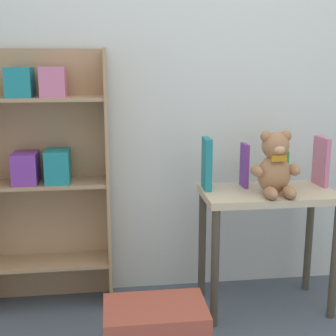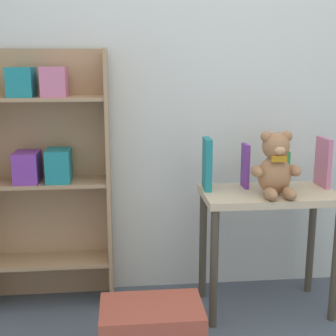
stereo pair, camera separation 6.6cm
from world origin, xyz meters
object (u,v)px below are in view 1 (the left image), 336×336
object	(u,v)px
teddy_bear	(275,166)
display_table	(267,212)
book_standing_purple	(244,165)
book_standing_green	(283,168)
book_standing_pink	(321,161)
book_standing_teal	(207,164)
bookshelf_side	(43,168)

from	to	relation	value
teddy_bear	display_table	bearing A→B (deg)	94.70
teddy_bear	book_standing_purple	world-z (taller)	teddy_bear
book_standing_purple	book_standing_green	distance (m)	0.20
book_standing_purple	book_standing_pink	distance (m)	0.41
book_standing_green	book_standing_pink	xyz separation A→B (m)	(0.20, -0.01, 0.03)
book_standing_purple	book_standing_pink	size ratio (longest dim) A/B	0.89
teddy_bear	book_standing_teal	size ratio (longest dim) A/B	1.20
display_table	book_standing_teal	size ratio (longest dim) A/B	2.55
teddy_bear	book_standing_green	xyz separation A→B (m)	(0.10, 0.15, -0.05)
book_standing_green	teddy_bear	bearing A→B (deg)	-121.73
bookshelf_side	display_table	xyz separation A→B (m)	(1.13, -0.20, -0.22)
bookshelf_side	teddy_bear	bearing A→B (deg)	-13.15
book_standing_green	book_standing_pink	size ratio (longest dim) A/B	0.75
bookshelf_side	teddy_bear	size ratio (longest dim) A/B	4.26
book_standing_teal	book_standing_green	distance (m)	0.41
display_table	book_standing_pink	bearing A→B (deg)	13.86
bookshelf_side	book_standing_green	size ratio (longest dim) A/B	6.95
teddy_bear	book_standing_purple	xyz separation A→B (m)	(-0.11, 0.16, -0.03)
teddy_bear	book_standing_green	bearing A→B (deg)	56.54
book_standing_purple	book_standing_pink	bearing A→B (deg)	-3.19
bookshelf_side	book_standing_pink	xyz separation A→B (m)	(1.43, -0.13, 0.02)
display_table	book_standing_pink	xyz separation A→B (m)	(0.30, 0.07, 0.24)
bookshelf_side	book_standing_purple	size ratio (longest dim) A/B	5.91
bookshelf_side	display_table	size ratio (longest dim) A/B	2.00
bookshelf_side	book_standing_teal	world-z (taller)	bookshelf_side
book_standing_purple	book_standing_green	size ratio (longest dim) A/B	1.18
bookshelf_side	display_table	distance (m)	1.16
book_standing_green	book_standing_pink	world-z (taller)	book_standing_pink
bookshelf_side	book_standing_teal	distance (m)	0.83
bookshelf_side	book_standing_purple	bearing A→B (deg)	-5.97
display_table	book_standing_teal	distance (m)	0.40
display_table	book_standing_teal	bearing A→B (deg)	166.11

